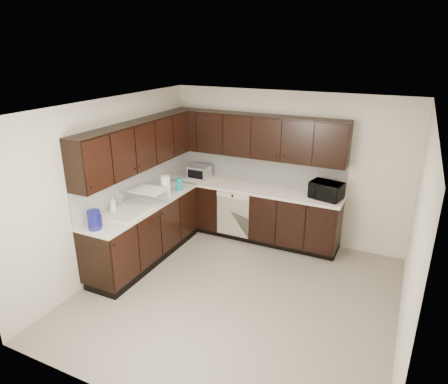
# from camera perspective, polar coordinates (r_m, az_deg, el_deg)

# --- Properties ---
(floor) EXTENTS (4.00, 4.00, 0.00)m
(floor) POSITION_cam_1_polar(r_m,az_deg,el_deg) (5.56, 1.83, -14.52)
(floor) COLOR gray
(floor) RESTS_ON ground
(ceiling) EXTENTS (4.00, 4.00, 0.00)m
(ceiling) POSITION_cam_1_polar(r_m,az_deg,el_deg) (4.61, 2.19, 11.89)
(ceiling) COLOR white
(ceiling) RESTS_ON wall_back
(wall_back) EXTENTS (4.00, 0.02, 2.50)m
(wall_back) POSITION_cam_1_polar(r_m,az_deg,el_deg) (6.72, 8.86, 3.48)
(wall_back) COLOR beige
(wall_back) RESTS_ON floor
(wall_left) EXTENTS (0.02, 4.00, 2.50)m
(wall_left) POSITION_cam_1_polar(r_m,az_deg,el_deg) (5.98, -15.85, 0.76)
(wall_left) COLOR beige
(wall_left) RESTS_ON floor
(wall_right) EXTENTS (0.02, 4.00, 2.50)m
(wall_right) POSITION_cam_1_polar(r_m,az_deg,el_deg) (4.61, 25.56, -6.52)
(wall_right) COLOR beige
(wall_right) RESTS_ON floor
(wall_front) EXTENTS (4.00, 0.02, 2.50)m
(wall_front) POSITION_cam_1_polar(r_m,az_deg,el_deg) (3.43, -11.98, -14.40)
(wall_front) COLOR beige
(wall_front) RESTS_ON floor
(lower_cabinets) EXTENTS (3.00, 2.80, 0.90)m
(lower_cabinets) POSITION_cam_1_polar(r_m,az_deg,el_deg) (6.60, -2.24, -4.38)
(lower_cabinets) COLOR black
(lower_cabinets) RESTS_ON floor
(countertop) EXTENTS (3.03, 2.83, 0.04)m
(countertop) POSITION_cam_1_polar(r_m,az_deg,el_deg) (6.41, -2.34, -0.28)
(countertop) COLOR silver
(countertop) RESTS_ON lower_cabinets
(backsplash) EXTENTS (3.00, 2.80, 0.48)m
(backsplash) POSITION_cam_1_polar(r_m,az_deg,el_deg) (6.59, -3.13, 2.71)
(backsplash) COLOR silver
(backsplash) RESTS_ON countertop
(upper_cabinets) EXTENTS (3.00, 2.80, 0.70)m
(upper_cabinets) POSITION_cam_1_polar(r_m,az_deg,el_deg) (6.28, -2.80, 7.41)
(upper_cabinets) COLOR black
(upper_cabinets) RESTS_ON wall_back
(dishwasher) EXTENTS (0.58, 0.04, 0.78)m
(dishwasher) POSITION_cam_1_polar(r_m,az_deg,el_deg) (6.67, 1.27, -2.85)
(dishwasher) COLOR beige
(dishwasher) RESTS_ON lower_cabinets
(sink) EXTENTS (0.54, 0.82, 0.42)m
(sink) POSITION_cam_1_polar(r_m,az_deg,el_deg) (5.90, -13.24, -3.10)
(sink) COLOR beige
(sink) RESTS_ON countertop
(microwave) EXTENTS (0.54, 0.42, 0.26)m
(microwave) POSITION_cam_1_polar(r_m,az_deg,el_deg) (6.31, 14.39, 0.22)
(microwave) COLOR black
(microwave) RESTS_ON countertop
(soap_bottle_a) EXTENTS (0.09, 0.09, 0.19)m
(soap_bottle_a) POSITION_cam_1_polar(r_m,az_deg,el_deg) (6.26, -8.29, 0.16)
(soap_bottle_a) COLOR gray
(soap_bottle_a) RESTS_ON countertop
(soap_bottle_b) EXTENTS (0.13, 0.13, 0.25)m
(soap_bottle_b) POSITION_cam_1_polar(r_m,az_deg,el_deg) (5.82, -15.60, -1.69)
(soap_bottle_b) COLOR gray
(soap_bottle_b) RESTS_ON countertop
(toaster_oven) EXTENTS (0.37, 0.28, 0.23)m
(toaster_oven) POSITION_cam_1_polar(r_m,az_deg,el_deg) (7.06, -3.58, 2.85)
(toaster_oven) COLOR silver
(toaster_oven) RESTS_ON countertop
(storage_bin) EXTENTS (0.54, 0.44, 0.19)m
(storage_bin) POSITION_cam_1_polar(r_m,az_deg,el_deg) (6.10, -10.68, -0.55)
(storage_bin) COLOR silver
(storage_bin) RESTS_ON countertop
(blue_pitcher) EXTENTS (0.20, 0.20, 0.26)m
(blue_pitcher) POSITION_cam_1_polar(r_m,az_deg,el_deg) (5.37, -18.04, -3.82)
(blue_pitcher) COLOR navy
(blue_pitcher) RESTS_ON countertop
(teal_tumbler) EXTENTS (0.10, 0.10, 0.21)m
(teal_tumbler) POSITION_cam_1_polar(r_m,az_deg,el_deg) (6.51, -6.40, 1.11)
(teal_tumbler) COLOR #0D9492
(teal_tumbler) RESTS_ON countertop
(paper_towel_roll) EXTENTS (0.16, 0.16, 0.32)m
(paper_towel_roll) POSITION_cam_1_polar(r_m,az_deg,el_deg) (6.27, -8.32, 0.80)
(paper_towel_roll) COLOR white
(paper_towel_roll) RESTS_ON countertop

